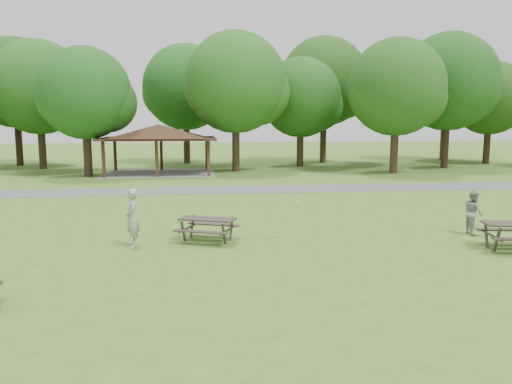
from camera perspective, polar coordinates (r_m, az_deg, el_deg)
The scene contains 18 objects.
ground at distance 15.50m, azimuth -1.85°, elevation -6.92°, with size 160.00×160.00×0.00m, color #406B1E.
asphalt_path at distance 29.22m, azimuth -4.38°, elevation 0.22°, with size 120.00×3.20×0.02m, color #4F4F52.
pavilion at distance 39.01m, azimuth -11.07°, elevation 6.58°, with size 8.60×7.01×3.76m.
tree_row_c at distance 45.76m, azimuth -23.45°, elevation 10.64°, with size 8.19×7.80×10.67m.
tree_row_d at distance 38.23m, azimuth -18.83°, elevation 10.34°, with size 6.93×6.60×9.27m.
tree_row_e at distance 40.18m, azimuth -2.22°, elevation 12.08°, with size 8.40×8.00×11.02m.
tree_row_f at distance 44.49m, azimuth 5.23°, elevation 10.45°, with size 7.35×7.00×9.55m.
tree_row_g at distance 40.10m, azimuth 15.86°, elevation 11.14°, with size 7.77×7.40×10.25m.
tree_row_h at distance 45.88m, azimuth 21.22°, elevation 11.36°, with size 8.61×8.20×11.37m.
tree_row_i at distance 51.84m, azimuth 25.22°, elevation 9.47°, with size 7.14×6.80×9.52m.
tree_deep_a at distance 50.01m, azimuth -25.71°, elevation 10.92°, with size 8.40×8.00×11.38m.
tree_deep_b at distance 48.02m, azimuth -7.92°, elevation 11.49°, with size 8.40×8.00×11.13m.
tree_deep_c at distance 48.68m, azimuth 7.91°, elevation 12.10°, with size 8.82×8.40×11.90m.
tree_deep_d at distance 54.80m, azimuth 20.96°, elevation 10.76°, with size 8.40×8.00×11.27m.
picnic_table_middle at distance 16.87m, azimuth -5.57°, elevation -3.63°, with size 2.29×2.08×0.81m.
frisbee_in_flight at distance 16.78m, azimuth 4.77°, elevation -1.05°, with size 0.29×0.29×0.02m.
frisbee_thrower at distance 16.47m, azimuth -13.99°, elevation -2.90°, with size 0.69×0.45×1.88m, color #9D9DA0.
frisbee_catcher at distance 19.39m, azimuth 23.59°, elevation -2.16°, with size 0.77×0.60×1.58m, color #939395.
Camera 1 is at (-1.36, -14.91, 4.03)m, focal length 35.00 mm.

